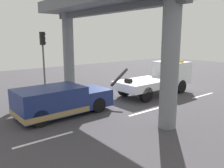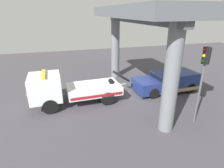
% 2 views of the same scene
% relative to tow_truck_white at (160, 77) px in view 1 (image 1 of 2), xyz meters
% --- Properties ---
extents(ground_plane, '(60.00, 40.00, 0.10)m').
position_rel_tow_truck_white_xyz_m(ground_plane, '(-4.13, -0.02, -1.25)').
color(ground_plane, '#423F44').
extents(lane_stripe_west, '(2.60, 0.16, 0.01)m').
position_rel_tow_truck_white_xyz_m(lane_stripe_west, '(-10.13, -2.50, -1.20)').
color(lane_stripe_west, silver).
rests_on(lane_stripe_west, ground).
extents(lane_stripe_mid, '(2.60, 0.16, 0.01)m').
position_rel_tow_truck_white_xyz_m(lane_stripe_mid, '(-4.13, -2.50, -1.20)').
color(lane_stripe_mid, silver).
rests_on(lane_stripe_mid, ground).
extents(lane_stripe_east, '(2.60, 0.16, 0.01)m').
position_rel_tow_truck_white_xyz_m(lane_stripe_east, '(1.87, -2.50, -1.20)').
color(lane_stripe_east, silver).
rests_on(lane_stripe_east, ground).
extents(tow_truck_white, '(7.28, 2.55, 2.46)m').
position_rel_tow_truck_white_xyz_m(tow_truck_white, '(0.00, 0.00, 0.00)').
color(tow_truck_white, white).
rests_on(tow_truck_white, ground).
extents(towed_van_green, '(5.25, 2.34, 1.58)m').
position_rel_tow_truck_white_xyz_m(towed_van_green, '(-8.22, -0.02, -0.42)').
color(towed_van_green, navy).
rests_on(towed_van_green, ground).
extents(overpass_structure, '(3.60, 11.49, 6.62)m').
position_rel_tow_truck_white_xyz_m(overpass_structure, '(-5.10, -0.02, 4.38)').
color(overpass_structure, slate).
rests_on(overpass_structure, ground).
extents(traffic_light_far, '(0.39, 0.32, 4.53)m').
position_rel_tow_truck_white_xyz_m(traffic_light_far, '(-7.12, 4.63, 2.09)').
color(traffic_light_far, '#515456').
rests_on(traffic_light_far, ground).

